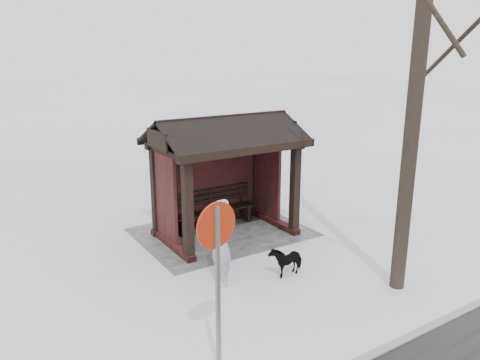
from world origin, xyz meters
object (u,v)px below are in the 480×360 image
Objects in this scene: road_sign at (217,254)px; bus_shelter at (222,152)px; dog at (286,260)px; pedestrian at (220,243)px.

bus_shelter is at bearing -131.29° from road_sign.
bus_shelter is 5.45m from road_sign.
road_sign is at bearing -61.55° from dog.
pedestrian is at bearing -111.91° from dog.
bus_shelter is 3.29m from dog.
road_sign is at bearing -26.02° from pedestrian.
pedestrian is at bearing 58.73° from bus_shelter.
dog is 0.29× the size of road_sign.
road_sign is (1.39, 2.31, 0.98)m from pedestrian.
dog is at bearing 89.08° from bus_shelter.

